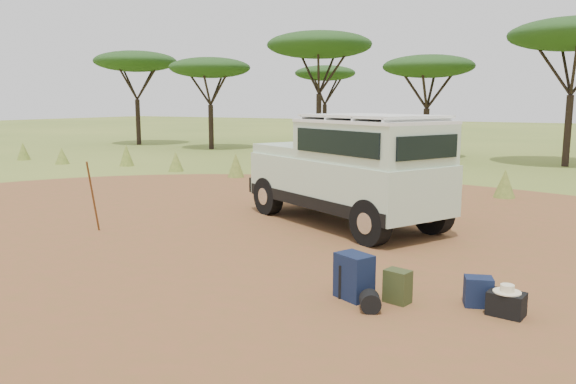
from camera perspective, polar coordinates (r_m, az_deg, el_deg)
The scene contains 13 objects.
ground at distance 9.98m, azimuth -3.92°, elevation -6.31°, with size 140.00×140.00×0.00m, color #566E27.
dirt_clearing at distance 9.98m, azimuth -3.92°, elevation -6.29°, with size 23.00×23.00×0.01m, color brown.
grass_fringe at distance 17.64m, azimuth 11.99°, elevation 1.62°, with size 36.60×1.60×0.90m.
acacia_treeline at distance 28.30m, azimuth 20.53°, elevation 13.09°, with size 46.70×13.20×6.26m.
safari_vehicle at distance 12.17m, azimuth 6.26°, elevation 2.03°, with size 5.23×3.93×2.40m.
walking_staff at distance 11.99m, azimuth -19.19°, elevation -0.50°, with size 0.04×0.04×1.58m, color brown.
backpack_black at distance 7.84m, azimuth 6.40°, elevation -8.89°, with size 0.35×0.26×0.48m, color black.
backpack_navy at distance 7.75m, azimuth 6.72°, elevation -8.52°, with size 0.48×0.34×0.63m, color #121D3B.
backpack_olive at distance 7.71m, azimuth 11.07°, elevation -9.41°, with size 0.33×0.24×0.45m, color #31401D.
duffel_navy at distance 7.87m, azimuth 18.76°, elevation -9.57°, with size 0.35×0.26×0.40m, color #121D3B.
hard_case at distance 7.67m, azimuth 21.29°, elevation -10.56°, with size 0.43×0.31×0.31m, color black.
stuff_sack at distance 7.38m, azimuth 8.35°, elevation -10.97°, with size 0.27×0.27×0.27m, color black.
safari_hat at distance 7.61m, azimuth 21.38°, elevation -9.21°, with size 0.34×0.34×0.10m.
Camera 1 is at (5.29, -8.04, 2.66)m, focal length 35.00 mm.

